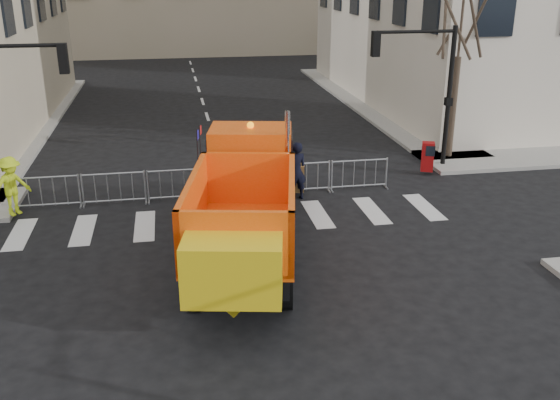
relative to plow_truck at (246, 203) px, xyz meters
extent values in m
plane|color=black|center=(0.14, -2.52, -1.68)|extent=(120.00, 120.00, 0.00)
cube|color=gray|center=(0.14, 5.98, -1.61)|extent=(64.00, 5.00, 0.15)
cylinder|color=black|center=(8.64, 6.98, 1.02)|extent=(0.18, 0.18, 5.40)
cube|color=black|center=(0.04, 0.22, -0.74)|extent=(3.66, 7.49, 0.45)
cylinder|color=black|center=(-0.47, 2.97, -1.14)|extent=(0.56, 1.14, 1.10)
cylinder|color=black|center=(1.58, 2.56, -1.14)|extent=(0.56, 1.14, 1.10)
cylinder|color=black|center=(-1.24, -0.84, -1.14)|extent=(0.56, 1.14, 1.10)
cylinder|color=black|center=(0.81, -1.25, -1.14)|extent=(0.56, 1.14, 1.10)
cylinder|color=black|center=(-1.49, -2.11, -1.14)|extent=(0.56, 1.14, 1.10)
cylinder|color=black|center=(0.56, -2.53, -1.14)|extent=(0.56, 1.14, 1.10)
cube|color=#FF560E|center=(0.67, 3.35, -0.04)|extent=(2.37, 1.98, 1.00)
cube|color=#FF560E|center=(0.42, 2.08, 0.56)|extent=(2.56, 2.02, 1.79)
cylinder|color=silver|center=(1.30, 1.14, 0.91)|extent=(0.14, 0.14, 2.39)
cube|color=#FF560E|center=(-0.23, -1.15, 0.31)|extent=(3.31, 4.79, 1.65)
cube|color=yellow|center=(-0.76, -3.79, 0.01)|extent=(2.15, 1.37, 1.30)
cube|color=brown|center=(1.01, 5.01, -1.04)|extent=(3.24, 1.19, 1.12)
imported|color=black|center=(2.24, 4.48, -0.69)|extent=(0.79, 0.58, 1.99)
imported|color=black|center=(-0.37, 4.31, -0.70)|extent=(1.14, 0.99, 1.97)
imported|color=black|center=(2.00, 4.48, -0.72)|extent=(1.05, 1.19, 1.93)
imported|color=#BCD919|center=(-6.72, 4.28, -0.60)|extent=(1.34, 1.33, 1.86)
cube|color=#980B0D|center=(7.65, 6.22, -0.98)|extent=(0.56, 0.53, 1.10)
camera|label=1|loc=(-1.80, -14.95, 5.70)|focal=40.00mm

